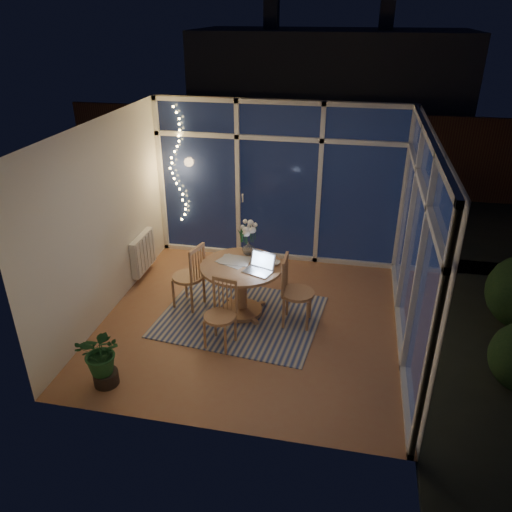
% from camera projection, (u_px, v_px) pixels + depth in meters
% --- Properties ---
extents(floor, '(4.00, 4.00, 0.00)m').
position_uv_depth(floor, '(253.00, 320.00, 6.79)').
color(floor, '#9C6244').
rests_on(floor, ground).
extents(ceiling, '(4.00, 4.00, 0.00)m').
position_uv_depth(ceiling, '(253.00, 128.00, 5.62)').
color(ceiling, white).
rests_on(ceiling, wall_back).
extents(wall_back, '(4.00, 0.04, 2.60)m').
position_uv_depth(wall_back, '(279.00, 183.00, 7.96)').
color(wall_back, silver).
rests_on(wall_back, floor).
extents(wall_front, '(4.00, 0.04, 2.60)m').
position_uv_depth(wall_front, '(207.00, 322.00, 4.46)').
color(wall_front, silver).
rests_on(wall_front, floor).
extents(wall_left, '(0.04, 4.00, 2.60)m').
position_uv_depth(wall_left, '(104.00, 221.00, 6.56)').
color(wall_left, silver).
rests_on(wall_left, floor).
extents(wall_right, '(0.04, 4.00, 2.60)m').
position_uv_depth(wall_right, '(419.00, 247.00, 5.85)').
color(wall_right, silver).
rests_on(wall_right, floor).
extents(window_wall_back, '(4.00, 0.10, 2.60)m').
position_uv_depth(window_wall_back, '(278.00, 184.00, 7.92)').
color(window_wall_back, silver).
rests_on(window_wall_back, floor).
extents(window_wall_right, '(0.10, 4.00, 2.60)m').
position_uv_depth(window_wall_right, '(416.00, 247.00, 5.86)').
color(window_wall_right, silver).
rests_on(window_wall_right, floor).
extents(radiator, '(0.10, 0.70, 0.58)m').
position_uv_depth(radiator, '(143.00, 253.00, 7.75)').
color(radiator, silver).
rests_on(radiator, wall_left).
extents(fairy_lights, '(0.24, 0.10, 1.85)m').
position_uv_depth(fairy_lights, '(177.00, 166.00, 8.05)').
color(fairy_lights, '#FFCF66').
rests_on(fairy_lights, window_wall_back).
extents(garden_patio, '(12.00, 6.00, 0.10)m').
position_uv_depth(garden_patio, '(321.00, 201.00, 11.11)').
color(garden_patio, black).
rests_on(garden_patio, ground).
extents(garden_fence, '(11.00, 0.08, 1.80)m').
position_uv_depth(garden_fence, '(303.00, 152.00, 11.20)').
color(garden_fence, '#3A1C15').
rests_on(garden_fence, ground).
extents(neighbour_roof, '(7.00, 3.00, 2.20)m').
position_uv_depth(neighbour_roof, '(330.00, 75.00, 13.19)').
color(neighbour_roof, '#2E3138').
rests_on(neighbour_roof, ground).
extents(garden_shrubs, '(0.90, 0.90, 0.90)m').
position_uv_depth(garden_shrubs, '(249.00, 200.00, 9.71)').
color(garden_shrubs, black).
rests_on(garden_shrubs, ground).
extents(rug, '(2.28, 1.91, 0.01)m').
position_uv_depth(rug, '(241.00, 316.00, 6.86)').
color(rug, beige).
rests_on(rug, floor).
extents(dining_table, '(1.21, 1.21, 0.75)m').
position_uv_depth(dining_table, '(242.00, 290.00, 6.79)').
color(dining_table, '#A46B4A').
rests_on(dining_table, floor).
extents(chair_left, '(0.56, 0.56, 0.98)m').
position_uv_depth(chair_left, '(188.00, 275.00, 6.91)').
color(chair_left, '#A46B4A').
rests_on(chair_left, floor).
extents(chair_right, '(0.46, 0.46, 0.99)m').
position_uv_depth(chair_right, '(298.00, 291.00, 6.51)').
color(chair_right, '#A46B4A').
rests_on(chair_right, floor).
extents(chair_front, '(0.49, 0.49, 0.90)m').
position_uv_depth(chair_front, '(220.00, 315.00, 6.09)').
color(chair_front, '#A46B4A').
rests_on(chair_front, floor).
extents(laptop, '(0.43, 0.40, 0.26)m').
position_uv_depth(laptop, '(258.00, 263.00, 6.39)').
color(laptop, silver).
rests_on(laptop, dining_table).
extents(flower_vase, '(0.22, 0.22, 0.21)m').
position_uv_depth(flower_vase, '(249.00, 247.00, 6.86)').
color(flower_vase, silver).
rests_on(flower_vase, dining_table).
extents(bowl, '(0.17, 0.17, 0.04)m').
position_uv_depth(bowl, '(274.00, 263.00, 6.64)').
color(bowl, white).
rests_on(bowl, dining_table).
extents(newspapers, '(0.46, 0.40, 0.01)m').
position_uv_depth(newspapers, '(236.00, 260.00, 6.73)').
color(newspapers, silver).
rests_on(newspapers, dining_table).
extents(phone, '(0.11, 0.08, 0.01)m').
position_uv_depth(phone, '(251.00, 268.00, 6.53)').
color(phone, black).
rests_on(phone, dining_table).
extents(potted_plant, '(0.55, 0.48, 0.76)m').
position_uv_depth(potted_plant, '(102.00, 356.00, 5.49)').
color(potted_plant, '#1B4C25').
rests_on(potted_plant, floor).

